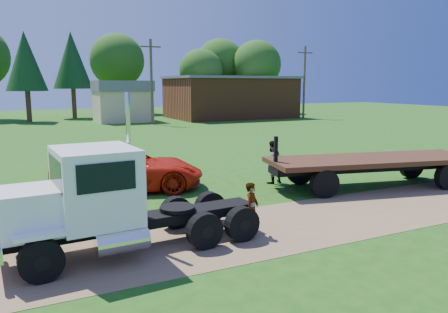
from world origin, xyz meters
name	(u,v)px	position (x,y,z in m)	size (l,w,h in m)	color
ground	(299,222)	(0.00, 0.00, 0.00)	(140.00, 140.00, 0.00)	#194E11
dirt_track	(299,222)	(0.00, 0.00, 0.01)	(120.00, 4.20, 0.01)	brown
white_semi_tractor	(100,202)	(-6.07, 0.08, 1.40)	(6.86, 2.66, 4.09)	black
orange_pickup	(129,170)	(-3.69, 6.65, 0.83)	(2.77, 6.01, 1.67)	red
flatbed_trailer	(373,164)	(5.62, 2.61, 0.98)	(9.26, 4.52, 2.28)	#372311
spectator_a	(252,209)	(-1.90, -0.29, 0.77)	(0.56, 0.37, 1.54)	#999999
spectator_b	(272,162)	(2.21, 5.10, 0.94)	(0.91, 0.71, 1.88)	#999999
brick_building	(230,97)	(18.00, 40.00, 2.66)	(15.40, 10.40, 5.30)	brown
tan_shed	(123,101)	(4.00, 40.00, 2.42)	(6.20, 5.40, 4.70)	tan
utility_poles	(151,80)	(6.00, 35.00, 4.71)	(42.20, 0.28, 9.00)	#493629
tree_row	(119,62)	(6.06, 49.90, 7.22)	(53.81, 16.31, 11.61)	#3B2218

